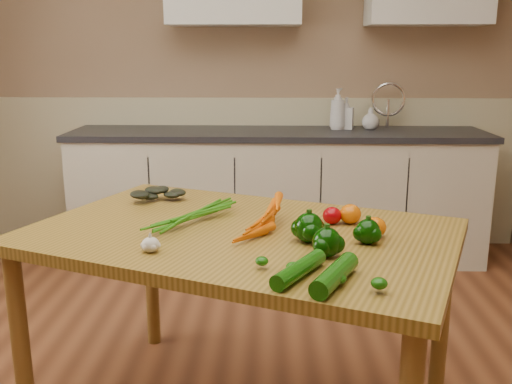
{
  "coord_description": "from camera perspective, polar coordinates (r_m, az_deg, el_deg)",
  "views": [
    {
      "loc": [
        0.15,
        -1.71,
        1.42
      ],
      "look_at": [
        0.09,
        0.5,
        0.88
      ],
      "focal_mm": 40.0,
      "sensor_mm": 36.0,
      "label": 1
    }
  ],
  "objects": [
    {
      "name": "zucchini_a",
      "position": [
        1.6,
        7.89,
        -8.23
      ],
      "size": [
        0.16,
        0.25,
        0.06
      ],
      "primitive_type": "cylinder",
      "rotation": [
        1.57,
        0.0,
        -0.46
      ],
      "color": "#0E4307",
      "rests_on": "table"
    },
    {
      "name": "tomato_c",
      "position": [
        2.02,
        11.82,
        -3.47
      ],
      "size": [
        0.08,
        0.08,
        0.07
      ],
      "primitive_type": "ellipsoid",
      "color": "#D05A05",
      "rests_on": "table"
    },
    {
      "name": "leafy_greens",
      "position": [
        2.46,
        -9.59,
        0.19
      ],
      "size": [
        0.21,
        0.19,
        0.11
      ],
      "primitive_type": null,
      "color": "black",
      "rests_on": "table"
    },
    {
      "name": "zucchini_b",
      "position": [
        1.64,
        4.33,
        -7.73
      ],
      "size": [
        0.17,
        0.24,
        0.05
      ],
      "primitive_type": "cylinder",
      "rotation": [
        1.57,
        0.0,
        -0.54
      ],
      "color": "#0E4307",
      "rests_on": "table"
    },
    {
      "name": "garlic_bulb",
      "position": [
        1.86,
        -10.5,
        -5.2
      ],
      "size": [
        0.06,
        0.06,
        0.05
      ],
      "primitive_type": "ellipsoid",
      "color": "beige",
      "rests_on": "table"
    },
    {
      "name": "pepper_b",
      "position": [
        1.95,
        11.12,
        -3.91
      ],
      "size": [
        0.08,
        0.08,
        0.08
      ],
      "primitive_type": "sphere",
      "color": "black",
      "rests_on": "table"
    },
    {
      "name": "room",
      "position": [
        1.9,
        -3.08,
        8.45
      ],
      "size": [
        4.04,
        5.04,
        2.64
      ],
      "color": "brown",
      "rests_on": "ground"
    },
    {
      "name": "table",
      "position": [
        2.09,
        -1.55,
        -6.13
      ],
      "size": [
        1.74,
        1.45,
        0.8
      ],
      "rotation": [
        0.0,
        0.0,
        -0.39
      ],
      "color": "olive",
      "rests_on": "ground"
    },
    {
      "name": "carrot_bunch",
      "position": [
        2.07,
        -1.45,
        -2.66
      ],
      "size": [
        0.34,
        0.3,
        0.07
      ],
      "primitive_type": null,
      "rotation": [
        0.0,
        0.0,
        -0.39
      ],
      "color": "#E35F05",
      "rests_on": "table"
    },
    {
      "name": "counter_run",
      "position": [
        4.02,
        2.29,
        -0.1
      ],
      "size": [
        2.84,
        0.64,
        1.14
      ],
      "color": "beige",
      "rests_on": "ground"
    },
    {
      "name": "soap_bottle_b",
      "position": [
        4.07,
        9.0,
        7.79
      ],
      "size": [
        0.12,
        0.12,
        0.22
      ],
      "primitive_type": "imported",
      "rotation": [
        0.0,
        0.0,
        2.9
      ],
      "color": "silver",
      "rests_on": "counter_run"
    },
    {
      "name": "tomato_a",
      "position": [
        2.14,
        7.61,
        -2.35
      ],
      "size": [
        0.07,
        0.07,
        0.07
      ],
      "primitive_type": "ellipsoid",
      "color": "#900208",
      "rests_on": "table"
    },
    {
      "name": "tomato_b",
      "position": [
        2.16,
        9.41,
        -2.18
      ],
      "size": [
        0.08,
        0.08,
        0.07
      ],
      "primitive_type": "ellipsoid",
      "color": "#D05A05",
      "rests_on": "table"
    },
    {
      "name": "soap_bottle_a",
      "position": [
        4.02,
        8.17,
        8.21
      ],
      "size": [
        0.15,
        0.15,
        0.28
      ],
      "primitive_type": "imported",
      "rotation": [
        0.0,
        0.0,
        2.53
      ],
      "color": "silver",
      "rests_on": "counter_run"
    },
    {
      "name": "pepper_c",
      "position": [
        1.8,
        7.08,
        -5.02
      ],
      "size": [
        0.09,
        0.09,
        0.09
      ],
      "primitive_type": "sphere",
      "color": "black",
      "rests_on": "table"
    },
    {
      "name": "pepper_a",
      "position": [
        1.93,
        5.3,
        -3.58
      ],
      "size": [
        0.1,
        0.1,
        0.1
      ],
      "primitive_type": "sphere",
      "color": "black",
      "rests_on": "table"
    },
    {
      "name": "soap_bottle_c",
      "position": [
        4.08,
        11.38,
        7.22
      ],
      "size": [
        0.14,
        0.14,
        0.15
      ],
      "primitive_type": "imported",
      "rotation": [
        0.0,
        0.0,
        1.39
      ],
      "color": "silver",
      "rests_on": "counter_run"
    }
  ]
}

